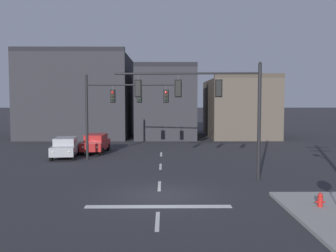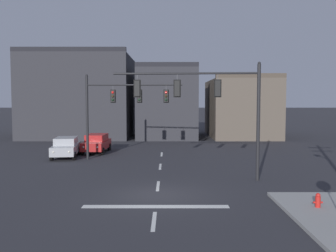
{
  "view_description": "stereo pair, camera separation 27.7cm",
  "coord_description": "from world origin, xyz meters",
  "px_view_note": "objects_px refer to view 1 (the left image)",
  "views": [
    {
      "loc": [
        0.26,
        -18.47,
        4.67
      ],
      "look_at": [
        0.49,
        4.43,
        3.08
      ],
      "focal_mm": 41.14,
      "sensor_mm": 36.0,
      "label": 1
    },
    {
      "loc": [
        0.54,
        -18.47,
        4.67
      ],
      "look_at": [
        0.49,
        4.43,
        3.08
      ],
      "focal_mm": 41.14,
      "sensor_mm": 36.0,
      "label": 2
    }
  ],
  "objects_px": {
    "signal_mast_near_side": "(211,99)",
    "car_lot_middle": "(96,143)",
    "signal_mast_far_side": "(118,103)",
    "car_lot_nearside": "(65,147)",
    "fire_hydrant": "(320,203)"
  },
  "relations": [
    {
      "from": "signal_mast_near_side",
      "to": "car_lot_middle",
      "type": "height_order",
      "value": "signal_mast_near_side"
    },
    {
      "from": "signal_mast_far_side",
      "to": "car_lot_middle",
      "type": "height_order",
      "value": "signal_mast_far_side"
    },
    {
      "from": "signal_mast_near_side",
      "to": "car_lot_nearside",
      "type": "xyz_separation_m",
      "value": [
        -10.62,
        8.62,
        -3.85
      ]
    },
    {
      "from": "signal_mast_near_side",
      "to": "fire_hydrant",
      "type": "height_order",
      "value": "signal_mast_near_side"
    },
    {
      "from": "car_lot_middle",
      "to": "fire_hydrant",
      "type": "xyz_separation_m",
      "value": [
        12.57,
        -17.7,
        -0.53
      ]
    },
    {
      "from": "fire_hydrant",
      "to": "car_lot_nearside",
      "type": "bearing_deg",
      "value": 134.36
    },
    {
      "from": "car_lot_nearside",
      "to": "signal_mast_near_side",
      "type": "bearing_deg",
      "value": -39.04
    },
    {
      "from": "car_lot_nearside",
      "to": "car_lot_middle",
      "type": "relative_size",
      "value": 1.02
    },
    {
      "from": "fire_hydrant",
      "to": "car_lot_middle",
      "type": "bearing_deg",
      "value": 125.38
    },
    {
      "from": "car_lot_nearside",
      "to": "fire_hydrant",
      "type": "distance_m",
      "value": 20.75
    },
    {
      "from": "signal_mast_far_side",
      "to": "fire_hydrant",
      "type": "bearing_deg",
      "value": -53.55
    },
    {
      "from": "car_lot_middle",
      "to": "signal_mast_near_side",
      "type": "bearing_deg",
      "value": -52.88
    },
    {
      "from": "signal_mast_far_side",
      "to": "car_lot_middle",
      "type": "relative_size",
      "value": 1.65
    },
    {
      "from": "signal_mast_near_side",
      "to": "car_lot_middle",
      "type": "xyz_separation_m",
      "value": [
        -8.69,
        11.48,
        -3.85
      ]
    },
    {
      "from": "car_lot_nearside",
      "to": "car_lot_middle",
      "type": "height_order",
      "value": "same"
    }
  ]
}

